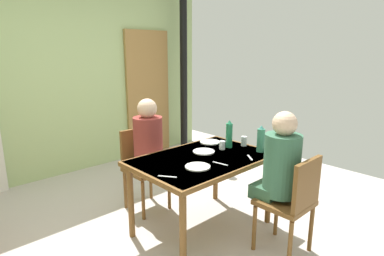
{
  "coord_description": "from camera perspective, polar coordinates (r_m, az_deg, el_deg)",
  "views": [
    {
      "loc": [
        -1.69,
        -2.09,
        1.69
      ],
      "look_at": [
        0.28,
        0.01,
        0.98
      ],
      "focal_mm": 29.73,
      "sensor_mm": 36.0,
      "label": 1
    }
  ],
  "objects": [
    {
      "name": "ground_plane",
      "position": [
        3.18,
        -3.71,
        -18.37
      ],
      "size": [
        5.84,
        5.84,
        0.0
      ],
      "primitive_type": "plane",
      "color": "beige"
    },
    {
      "name": "wall_back",
      "position": [
        4.66,
        -22.1,
        9.81
      ],
      "size": [
        4.65,
        0.1,
        2.9
      ],
      "primitive_type": "cube",
      "color": "#AAC282",
      "rests_on": "ground_plane"
    },
    {
      "name": "door_wooden",
      "position": [
        5.26,
        -7.86,
        6.09
      ],
      "size": [
        0.8,
        0.05,
        2.0
      ],
      "primitive_type": "cube",
      "color": "#A0753E",
      "rests_on": "ground_plane"
    },
    {
      "name": "stove_pipe_column",
      "position": [
        5.34,
        -1.52,
        11.17
      ],
      "size": [
        0.12,
        0.12,
        2.9
      ],
      "primitive_type": "cylinder",
      "color": "black",
      "rests_on": "ground_plane"
    },
    {
      "name": "dining_table",
      "position": [
        2.96,
        2.0,
        -6.67
      ],
      "size": [
        1.28,
        0.86,
        0.73
      ],
      "color": "brown",
      "rests_on": "ground_plane"
    },
    {
      "name": "chair_near_diner",
      "position": [
        2.79,
        17.64,
        -12.22
      ],
      "size": [
        0.4,
        0.4,
        0.87
      ],
      "color": "brown",
      "rests_on": "ground_plane"
    },
    {
      "name": "chair_far_diner",
      "position": [
        3.5,
        -8.88,
        -6.32
      ],
      "size": [
        0.4,
        0.4,
        0.87
      ],
      "rotation": [
        0.0,
        0.0,
        3.14
      ],
      "color": "brown",
      "rests_on": "ground_plane"
    },
    {
      "name": "person_near_diner",
      "position": [
        2.74,
        15.58,
        -6.09
      ],
      "size": [
        0.3,
        0.37,
        0.77
      ],
      "color": "#345C42",
      "rests_on": "ground_plane"
    },
    {
      "name": "person_far_diner",
      "position": [
        3.31,
        -7.72,
        -2.31
      ],
      "size": [
        0.3,
        0.37,
        0.77
      ],
      "rotation": [
        0.0,
        0.0,
        3.14
      ],
      "color": "brown",
      "rests_on": "ground_plane"
    },
    {
      "name": "water_bottle_green_near",
      "position": [
        3.13,
        12.25,
        -2.02
      ],
      "size": [
        0.08,
        0.08,
        0.26
      ],
      "color": "#3E8A6B",
      "rests_on": "dining_table"
    },
    {
      "name": "water_bottle_green_far",
      "position": [
        3.22,
        6.68,
        -1.17
      ],
      "size": [
        0.07,
        0.07,
        0.28
      ],
      "color": "#247E50",
      "rests_on": "dining_table"
    },
    {
      "name": "dinner_plate_near_left",
      "position": [
        3.4,
        3.24,
        -2.52
      ],
      "size": [
        0.21,
        0.21,
        0.01
      ],
      "primitive_type": "cylinder",
      "color": "white",
      "rests_on": "dining_table"
    },
    {
      "name": "dinner_plate_near_right",
      "position": [
        2.69,
        1.02,
        -6.95
      ],
      "size": [
        0.21,
        0.21,
        0.01
      ],
      "primitive_type": "cylinder",
      "color": "white",
      "rests_on": "dining_table"
    },
    {
      "name": "dinner_plate_far_center",
      "position": [
        3.08,
        2.12,
        -4.23
      ],
      "size": [
        0.21,
        0.21,
        0.01
      ],
      "primitive_type": "cylinder",
      "color": "white",
      "rests_on": "dining_table"
    },
    {
      "name": "drinking_glass_by_near_diner",
      "position": [
        3.17,
        5.44,
        -3.08
      ],
      "size": [
        0.06,
        0.06,
        0.09
      ],
      "primitive_type": "cylinder",
      "color": "silver",
      "rests_on": "dining_table"
    },
    {
      "name": "drinking_glass_by_far_diner",
      "position": [
        3.31,
        9.31,
        -2.34
      ],
      "size": [
        0.06,
        0.06,
        0.1
      ],
      "primitive_type": "cylinder",
      "color": "silver",
      "rests_on": "dining_table"
    },
    {
      "name": "cutlery_knife_near",
      "position": [
        2.78,
        5.09,
        -6.38
      ],
      "size": [
        0.04,
        0.15,
        0.0
      ],
      "primitive_type": "cube",
      "rotation": [
        0.0,
        0.0,
        1.73
      ],
      "color": "silver",
      "rests_on": "dining_table"
    },
    {
      "name": "cutlery_fork_near",
      "position": [
        2.5,
        -4.44,
        -8.68
      ],
      "size": [
        0.1,
        0.13,
        0.0
      ],
      "primitive_type": "cube",
      "rotation": [
        0.0,
        0.0,
        2.17
      ],
      "color": "silver",
      "rests_on": "dining_table"
    },
    {
      "name": "cutlery_knife_far",
      "position": [
        2.97,
        10.36,
        -5.25
      ],
      "size": [
        0.1,
        0.13,
        0.0
      ],
      "primitive_type": "cube",
      "rotation": [
        0.0,
        0.0,
        4.05
      ],
      "color": "silver",
      "rests_on": "dining_table"
    }
  ]
}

